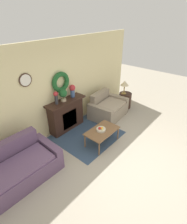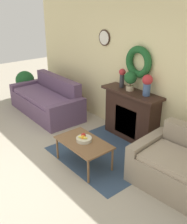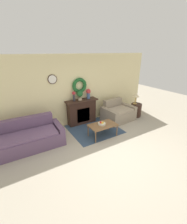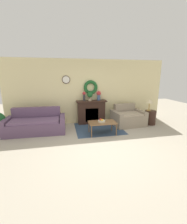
{
  "view_description": "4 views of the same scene",
  "coord_description": "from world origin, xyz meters",
  "px_view_note": "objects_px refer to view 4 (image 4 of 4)",
  "views": [
    {
      "loc": [
        -2.89,
        -1.3,
        3.3
      ],
      "look_at": [
        0.32,
        1.44,
        0.85
      ],
      "focal_mm": 28.0,
      "sensor_mm": 36.0,
      "label": 1
    },
    {
      "loc": [
        3.26,
        -1.22,
        2.63
      ],
      "look_at": [
        0.13,
        1.36,
        0.86
      ],
      "focal_mm": 42.0,
      "sensor_mm": 36.0,
      "label": 2
    },
    {
      "loc": [
        -2.39,
        -2.7,
        2.8
      ],
      "look_at": [
        0.04,
        1.34,
        0.86
      ],
      "focal_mm": 24.0,
      "sensor_mm": 36.0,
      "label": 3
    },
    {
      "loc": [
        -1.09,
        -3.8,
        2.04
      ],
      "look_at": [
        -0.03,
        1.31,
        0.76
      ],
      "focal_mm": 24.0,
      "sensor_mm": 36.0,
      "label": 4
    }
  ],
  "objects_px": {
    "fruit_bowl": "(102,121)",
    "vase_on_mantel_right": "(99,95)",
    "couch_left": "(36,124)",
    "table_lamp": "(150,101)",
    "fireplace": "(91,112)",
    "side_table_by_loveseat": "(150,117)",
    "coffee_table": "(102,123)",
    "vase_on_mantel_left": "(84,96)",
    "loveseat_right": "(128,118)",
    "potted_plant_on_mantel": "(90,95)"
  },
  "relations": [
    {
      "from": "table_lamp",
      "to": "vase_on_mantel_left",
      "type": "bearing_deg",
      "value": 167.31
    },
    {
      "from": "couch_left",
      "to": "table_lamp",
      "type": "distance_m",
      "value": 4.6
    },
    {
      "from": "side_table_by_loveseat",
      "to": "couch_left",
      "type": "bearing_deg",
      "value": -180.0
    },
    {
      "from": "side_table_by_loveseat",
      "to": "potted_plant_on_mantel",
      "type": "xyz_separation_m",
      "value": [
        -2.49,
        0.63,
        0.94
      ]
    },
    {
      "from": "fireplace",
      "to": "table_lamp",
      "type": "bearing_deg",
      "value": -14.11
    },
    {
      "from": "fruit_bowl",
      "to": "vase_on_mantel_left",
      "type": "xyz_separation_m",
      "value": [
        -0.43,
        1.29,
        0.74
      ]
    },
    {
      "from": "loveseat_right",
      "to": "vase_on_mantel_right",
      "type": "distance_m",
      "value": 1.56
    },
    {
      "from": "coffee_table",
      "to": "table_lamp",
      "type": "xyz_separation_m",
      "value": [
        2.22,
        0.71,
        0.58
      ]
    },
    {
      "from": "fruit_bowl",
      "to": "side_table_by_loveseat",
      "type": "relative_size",
      "value": 0.44
    },
    {
      "from": "couch_left",
      "to": "side_table_by_loveseat",
      "type": "height_order",
      "value": "couch_left"
    },
    {
      "from": "vase_on_mantel_left",
      "to": "couch_left",
      "type": "bearing_deg",
      "value": -160.96
    },
    {
      "from": "coffee_table",
      "to": "couch_left",
      "type": "bearing_deg",
      "value": 164.21
    },
    {
      "from": "coffee_table",
      "to": "potted_plant_on_mantel",
      "type": "relative_size",
      "value": 2.55
    },
    {
      "from": "couch_left",
      "to": "loveseat_right",
      "type": "relative_size",
      "value": 1.56
    },
    {
      "from": "vase_on_mantel_right",
      "to": "couch_left",
      "type": "bearing_deg",
      "value": -165.49
    },
    {
      "from": "side_table_by_loveseat",
      "to": "vase_on_mantel_left",
      "type": "xyz_separation_m",
      "value": [
        -2.73,
        0.65,
        0.93
      ]
    },
    {
      "from": "fruit_bowl",
      "to": "vase_on_mantel_right",
      "type": "height_order",
      "value": "vase_on_mantel_right"
    },
    {
      "from": "table_lamp",
      "to": "vase_on_mantel_right",
      "type": "bearing_deg",
      "value": 163.6
    },
    {
      "from": "couch_left",
      "to": "vase_on_mantel_left",
      "type": "bearing_deg",
      "value": 20.19
    },
    {
      "from": "vase_on_mantel_left",
      "to": "potted_plant_on_mantel",
      "type": "xyz_separation_m",
      "value": [
        0.24,
        -0.02,
        0.01
      ]
    },
    {
      "from": "table_lamp",
      "to": "potted_plant_on_mantel",
      "type": "distance_m",
      "value": 2.51
    },
    {
      "from": "couch_left",
      "to": "vase_on_mantel_right",
      "type": "distance_m",
      "value": 2.75
    },
    {
      "from": "vase_on_mantel_right",
      "to": "loveseat_right",
      "type": "bearing_deg",
      "value": -24.53
    },
    {
      "from": "fireplace",
      "to": "vase_on_mantel_right",
      "type": "relative_size",
      "value": 3.31
    },
    {
      "from": "fruit_bowl",
      "to": "vase_on_mantel_left",
      "type": "distance_m",
      "value": 1.54
    },
    {
      "from": "side_table_by_loveseat",
      "to": "table_lamp",
      "type": "bearing_deg",
      "value": 141.34
    },
    {
      "from": "couch_left",
      "to": "fruit_bowl",
      "type": "distance_m",
      "value": 2.4
    },
    {
      "from": "side_table_by_loveseat",
      "to": "vase_on_mantel_right",
      "type": "bearing_deg",
      "value": 162.86
    },
    {
      "from": "fireplace",
      "to": "coffee_table",
      "type": "bearing_deg",
      "value": -83.49
    },
    {
      "from": "vase_on_mantel_right",
      "to": "side_table_by_loveseat",
      "type": "bearing_deg",
      "value": -17.14
    },
    {
      "from": "table_lamp",
      "to": "vase_on_mantel_left",
      "type": "height_order",
      "value": "vase_on_mantel_left"
    },
    {
      "from": "couch_left",
      "to": "fireplace",
      "type": "bearing_deg",
      "value": 17.58
    },
    {
      "from": "loveseat_right",
      "to": "couch_left",
      "type": "bearing_deg",
      "value": 176.96
    },
    {
      "from": "loveseat_right",
      "to": "potted_plant_on_mantel",
      "type": "xyz_separation_m",
      "value": [
        -1.53,
        0.5,
        0.92
      ]
    },
    {
      "from": "coffee_table",
      "to": "potted_plant_on_mantel",
      "type": "height_order",
      "value": "potted_plant_on_mantel"
    },
    {
      "from": "fireplace",
      "to": "table_lamp",
      "type": "distance_m",
      "value": 2.49
    },
    {
      "from": "vase_on_mantel_right",
      "to": "vase_on_mantel_left",
      "type": "bearing_deg",
      "value": 180.0
    },
    {
      "from": "couch_left",
      "to": "table_lamp",
      "type": "height_order",
      "value": "table_lamp"
    },
    {
      "from": "fireplace",
      "to": "loveseat_right",
      "type": "bearing_deg",
      "value": -19.35
    },
    {
      "from": "fruit_bowl",
      "to": "side_table_by_loveseat",
      "type": "xyz_separation_m",
      "value": [
        2.31,
        0.64,
        -0.19
      ]
    },
    {
      "from": "table_lamp",
      "to": "loveseat_right",
      "type": "bearing_deg",
      "value": 174.96
    },
    {
      "from": "table_lamp",
      "to": "potted_plant_on_mantel",
      "type": "relative_size",
      "value": 1.33
    },
    {
      "from": "potted_plant_on_mantel",
      "to": "vase_on_mantel_left",
      "type": "bearing_deg",
      "value": 175.25
    },
    {
      "from": "vase_on_mantel_right",
      "to": "coffee_table",
      "type": "bearing_deg",
      "value": -97.73
    },
    {
      "from": "coffee_table",
      "to": "potted_plant_on_mantel",
      "type": "distance_m",
      "value": 1.55
    },
    {
      "from": "fireplace",
      "to": "fruit_bowl",
      "type": "xyz_separation_m",
      "value": [
        0.12,
        -1.28,
        -0.03
      ]
    },
    {
      "from": "side_table_by_loveseat",
      "to": "vase_on_mantel_left",
      "type": "distance_m",
      "value": 2.96
    },
    {
      "from": "fruit_bowl",
      "to": "table_lamp",
      "type": "distance_m",
      "value": 2.4
    },
    {
      "from": "coffee_table",
      "to": "side_table_by_loveseat",
      "type": "bearing_deg",
      "value": 16.12
    },
    {
      "from": "couch_left",
      "to": "fruit_bowl",
      "type": "bearing_deg",
      "value": -14.26
    }
  ]
}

